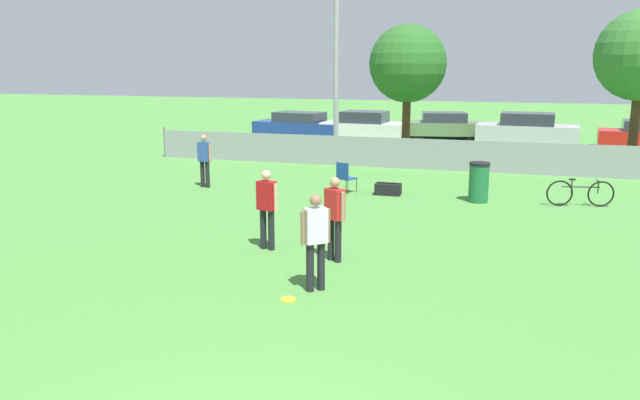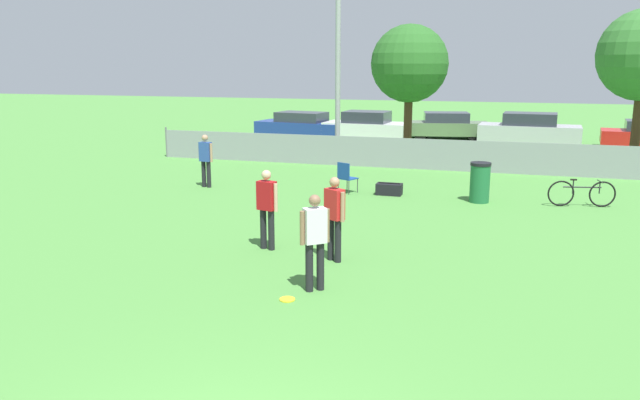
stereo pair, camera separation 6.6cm
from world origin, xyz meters
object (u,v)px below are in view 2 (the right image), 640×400
parked_car_blue (302,125)px  parked_car_white (367,127)px  player_thrower_red (267,205)px  player_defender_red (334,214)px  parked_car_silver (529,130)px  spectator_in_blue (206,158)px  folding_chair_sideline (346,176)px  tree_near_pole (410,64)px  light_pole (338,42)px  player_receiver_white (315,237)px  gear_bag_sideline (389,189)px  parked_car_olive (446,126)px  trash_bin (480,182)px  frisbee_disc (287,299)px  bicycle_sideline (582,193)px

parked_car_blue → parked_car_white: bearing=3.8°
parked_car_white → player_thrower_red: bearing=-79.8°
player_defender_red → parked_car_silver: bearing=109.9°
player_thrower_red → spectator_in_blue: (-4.23, 5.54, -0.02)m
spectator_in_blue → folding_chair_sideline: spectator_in_blue is taller
player_defender_red → tree_near_pole: bearing=124.4°
light_pole → player_receiver_white: 15.22m
player_receiver_white → gear_bag_sideline: player_receiver_white is taller
light_pole → parked_car_white: bearing=91.6°
light_pole → parked_car_olive: light_pole is taller
gear_bag_sideline → parked_car_silver: 13.79m
player_thrower_red → light_pole: bearing=112.9°
player_defender_red → trash_bin: (2.37, 6.18, -0.38)m
spectator_in_blue → parked_car_olive: size_ratio=0.37×
spectator_in_blue → frisbee_disc: spectator_in_blue is taller
player_defender_red → gear_bag_sideline: player_defender_red is taller
player_thrower_red → parked_car_white: player_thrower_red is taller
gear_bag_sideline → player_defender_red: bearing=-88.5°
parked_car_white → parked_car_blue: bearing=178.6°
folding_chair_sideline → gear_bag_sideline: bearing=-149.0°
frisbee_disc → spectator_in_blue: bearing=124.7°
parked_car_white → parked_car_olive: (3.56, 2.32, -0.06)m
player_thrower_red → parked_car_silver: 19.98m
player_thrower_red → parked_car_olive: 20.56m
folding_chair_sideline → parked_car_blue: size_ratio=0.19×
player_receiver_white → player_thrower_red: (-1.64, 1.98, 0.00)m
trash_bin → parked_car_olive: bearing=99.5°
spectator_in_blue → light_pole: bearing=-98.8°
tree_near_pole → parked_car_white: 6.86m
player_defender_red → bicycle_sideline: (4.98, 6.40, -0.57)m
folding_chair_sideline → player_defender_red: bearing=127.9°
bicycle_sideline → frisbee_disc: bearing=-132.8°
parked_car_blue → trash_bin: bearing=-44.6°
tree_near_pole → parked_car_blue: (-6.32, 5.76, -3.04)m
tree_near_pole → bicycle_sideline: tree_near_pole is taller
folding_chair_sideline → trash_bin: (3.80, -0.10, 0.04)m
light_pole → tree_near_pole: 2.87m
player_defender_red → parked_car_olive: (-0.09, 20.86, -0.28)m
trash_bin → parked_car_silver: 13.49m
parked_car_white → spectator_in_blue: bearing=-96.0°
parked_car_blue → parked_car_white: (3.43, -0.29, 0.06)m
trash_bin → spectator_in_blue: bearing=-177.9°
light_pole → tree_near_pole: size_ratio=1.45×
parked_car_silver → player_defender_red: bearing=-97.9°
spectator_in_blue → parked_car_blue: bearing=-74.5°
tree_near_pole → parked_car_blue: 9.07m
gear_bag_sideline → parked_car_silver: bearing=72.9°
spectator_in_blue → parked_car_silver: bearing=-115.5°
player_defender_red → bicycle_sideline: player_defender_red is taller
player_receiver_white → parked_car_olive: player_receiver_white is taller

